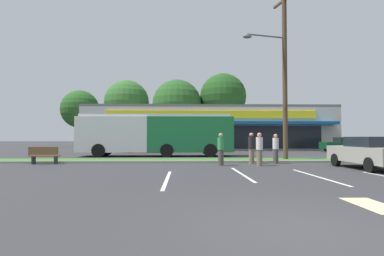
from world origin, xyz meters
name	(u,v)px	position (x,y,z in m)	size (l,w,h in m)	color
ground_plane	(300,230)	(0.00, 0.00, 0.00)	(240.00, 240.00, 0.00)	#2D2D30
grass_median	(213,160)	(0.00, 14.00, 0.06)	(56.00, 2.20, 0.12)	#386B28
curb_lip	(215,162)	(0.00, 12.78, 0.06)	(56.00, 0.24, 0.12)	gray
parking_stripe_0	(167,179)	(-2.41, 5.95, 0.00)	(0.12, 4.80, 0.01)	silver
parking_stripe_1	(242,174)	(0.50, 7.38, 0.00)	(0.12, 4.80, 0.01)	silver
parking_stripe_2	(317,176)	(3.16, 6.52, 0.00)	(0.12, 4.80, 0.01)	silver
lot_arrow	(373,205)	(2.26, 1.71, 0.00)	(0.70, 1.60, 0.01)	beige
storefront_building	(207,129)	(1.40, 36.51, 2.67)	(30.33, 14.38, 5.33)	#BCB7AD
tree_far_left	(80,109)	(-18.91, 45.51, 6.15)	(6.18, 6.18, 9.25)	#473323
tree_left	(127,102)	(-11.17, 45.13, 7.23)	(7.26, 7.26, 10.88)	#473323
tree_mid_left	(177,104)	(-2.88, 42.62, 6.67)	(7.69, 7.69, 10.53)	#473323
tree_mid	(223,97)	(4.41, 43.06, 7.97)	(7.29, 7.29, 11.62)	#473323
utility_pole	(283,69)	(4.47, 14.20, 5.79)	(3.16, 2.36, 10.87)	#4C3826
city_bus	(156,134)	(-3.99, 19.11, 1.77)	(11.92, 2.75, 3.25)	#196638
bus_stop_bench	(44,155)	(-9.51, 12.20, 0.50)	(1.60, 0.45, 0.95)	brown
car_0	(194,144)	(-0.80, 25.88, 0.80)	(4.63, 1.89, 1.55)	navy
car_1	(370,152)	(6.80, 9.07, 0.78)	(1.95, 4.61, 1.50)	#9E998C
car_3	(345,144)	(14.68, 25.92, 0.77)	(4.50, 1.96, 1.50)	#0C3F1E
car_4	(145,145)	(-5.66, 25.43, 0.77)	(4.49, 1.95, 1.50)	maroon
pedestrian_near_bench	(259,149)	(2.09, 10.84, 0.86)	(0.35, 0.35, 1.71)	#726651
pedestrian_by_pole	(276,149)	(3.38, 12.29, 0.84)	(0.34, 0.34, 1.67)	#47423D
pedestrian_mid	(251,148)	(1.97, 12.15, 0.87)	(0.35, 0.35, 1.73)	#726651
pedestrian_far	(221,149)	(0.12, 11.13, 0.85)	(0.34, 0.34, 1.70)	#47423D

